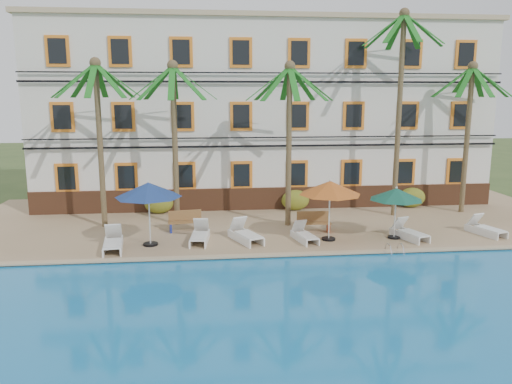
{
  "coord_description": "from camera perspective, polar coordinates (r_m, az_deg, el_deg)",
  "views": [
    {
      "loc": [
        -3.45,
        -19.16,
        6.4
      ],
      "look_at": [
        -1.14,
        3.0,
        2.0
      ],
      "focal_mm": 35.0,
      "sensor_mm": 36.0,
      "label": 1
    }
  ],
  "objects": [
    {
      "name": "umbrella_blue",
      "position": [
        20.63,
        -12.2,
        0.21
      ],
      "size": [
        2.72,
        2.72,
        2.71
      ],
      "color": "black",
      "rests_on": "pool_deck"
    },
    {
      "name": "bench_right",
      "position": [
        22.71,
        6.63,
        -3.39
      ],
      "size": [
        1.52,
        0.55,
        0.93
      ],
      "color": "olive",
      "rests_on": "pool_deck"
    },
    {
      "name": "bench_left",
      "position": [
        22.98,
        -8.15,
        -3.26
      ],
      "size": [
        1.55,
        0.69,
        0.93
      ],
      "color": "olive",
      "rests_on": "pool_deck"
    },
    {
      "name": "palm_b",
      "position": [
        23.52,
        -9.33,
        8.0
      ],
      "size": [
        3.99,
        3.99,
        7.65
      ],
      "color": "brown",
      "rests_on": "pool_deck"
    },
    {
      "name": "pool_coping",
      "position": [
        19.57,
        4.54,
        -7.09
      ],
      "size": [
        30.0,
        0.35,
        0.06
      ],
      "primitive_type": "cube",
      "color": "tan",
      "rests_on": "pool_deck"
    },
    {
      "name": "palm_a",
      "position": [
        23.89,
        -17.54,
        7.81
      ],
      "size": [
        3.99,
        3.99,
        7.75
      ],
      "color": "brown",
      "rests_on": "pool_deck"
    },
    {
      "name": "palm_e",
      "position": [
        27.99,
        23.14,
        7.86
      ],
      "size": [
        3.99,
        3.99,
        7.76
      ],
      "color": "brown",
      "rests_on": "pool_deck"
    },
    {
      "name": "swimming_pool",
      "position": [
        14.12,
        9.16,
        -15.47
      ],
      "size": [
        26.0,
        12.0,
        0.2
      ],
      "primitive_type": "cube",
      "color": "#1772B1",
      "rests_on": "ground"
    },
    {
      "name": "pool_deck",
      "position": [
        25.2,
        2.11,
        -3.26
      ],
      "size": [
        30.0,
        12.0,
        0.25
      ],
      "primitive_type": "cube",
      "color": "tan",
      "rests_on": "ground"
    },
    {
      "name": "palm_c",
      "position": [
        23.14,
        3.81,
        8.02
      ],
      "size": [
        3.99,
        3.99,
        7.62
      ],
      "color": "brown",
      "rests_on": "pool_deck"
    },
    {
      "name": "shrub_left",
      "position": [
        26.48,
        -11.05,
        -1.25
      ],
      "size": [
        1.5,
        0.9,
        1.1
      ],
      "primitive_type": "ellipsoid",
      "color": "#205117",
      "rests_on": "pool_deck"
    },
    {
      "name": "lounger_b",
      "position": [
        21.23,
        -6.44,
        -4.91
      ],
      "size": [
        0.88,
        1.99,
        0.91
      ],
      "color": "white",
      "rests_on": "pool_deck"
    },
    {
      "name": "umbrella_green",
      "position": [
        22.06,
        15.72,
        -0.26
      ],
      "size": [
        2.27,
        2.27,
        2.28
      ],
      "color": "black",
      "rests_on": "pool_deck"
    },
    {
      "name": "lounger_f",
      "position": [
        24.42,
        24.72,
        -3.78
      ],
      "size": [
        1.18,
        1.95,
        0.87
      ],
      "color": "white",
      "rests_on": "pool_deck"
    },
    {
      "name": "umbrella_red",
      "position": [
        21.16,
        8.45,
        0.44
      ],
      "size": [
        2.64,
        2.64,
        2.64
      ],
      "color": "black",
      "rests_on": "pool_deck"
    },
    {
      "name": "pool_ladder",
      "position": [
        20.55,
        15.53,
        -6.67
      ],
      "size": [
        0.54,
        0.74,
        0.74
      ],
      "color": "silver",
      "rests_on": "ground"
    },
    {
      "name": "shrub_right",
      "position": [
        28.68,
        17.37,
        -0.61
      ],
      "size": [
        1.5,
        0.9,
        1.1
      ],
      "primitive_type": "ellipsoid",
      "color": "#205117",
      "rests_on": "pool_deck"
    },
    {
      "name": "lounger_a",
      "position": [
        20.85,
        -16.03,
        -5.55
      ],
      "size": [
        0.96,
        2.08,
        0.95
      ],
      "color": "white",
      "rests_on": "pool_deck"
    },
    {
      "name": "hotel_building",
      "position": [
        29.37,
        0.81,
        9.16
      ],
      "size": [
        25.4,
        6.44,
        10.22
      ],
      "color": "silver",
      "rests_on": "pool_deck"
    },
    {
      "name": "ground",
      "position": [
        20.49,
        4.07,
        -7.05
      ],
      "size": [
        100.0,
        100.0,
        0.0
      ],
      "primitive_type": "plane",
      "color": "#384C23",
      "rests_on": "ground"
    },
    {
      "name": "lounger_c",
      "position": [
        21.21,
        -1.25,
        -4.81
      ],
      "size": [
        1.47,
        2.16,
        0.96
      ],
      "color": "white",
      "rests_on": "pool_deck"
    },
    {
      "name": "lounger_e",
      "position": [
        22.54,
        17.07,
        -4.42
      ],
      "size": [
        1.24,
        1.96,
        0.87
      ],
      "color": "white",
      "rests_on": "pool_deck"
    },
    {
      "name": "palm_d",
      "position": [
        26.02,
        16.16,
        11.17
      ],
      "size": [
        3.99,
        3.99,
        10.19
      ],
      "color": "brown",
      "rests_on": "pool_deck"
    },
    {
      "name": "shrub_mid",
      "position": [
        26.8,
        4.51,
        -0.93
      ],
      "size": [
        1.5,
        0.9,
        1.1
      ],
      "primitive_type": "ellipsoid",
      "color": "#205117",
      "rests_on": "pool_deck"
    },
    {
      "name": "lounger_d",
      "position": [
        21.36,
        5.53,
        -4.88
      ],
      "size": [
        0.98,
        1.82,
        0.81
      ],
      "color": "white",
      "rests_on": "pool_deck"
    }
  ]
}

